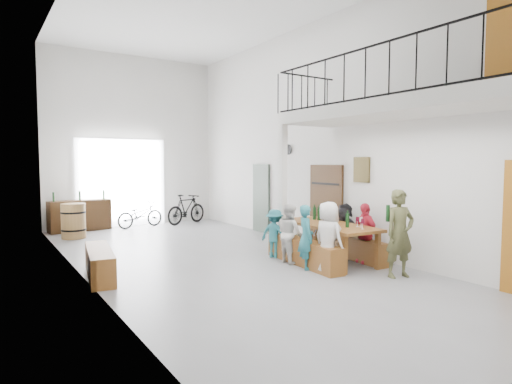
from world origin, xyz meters
TOP-DOWN VIEW (x-y plane):
  - floor at (0.00, 0.00)m, footprint 12.00×12.00m
  - room_walls at (0.00, 0.00)m, footprint 12.00×12.00m
  - gateway_portal at (-0.40, 5.94)m, footprint 2.80×0.08m
  - right_wall_decor at (2.70, -1.87)m, footprint 0.07×8.28m
  - balcony at (1.98, -3.13)m, footprint 1.52×5.62m
  - tasting_table at (1.80, -1.36)m, footprint 1.17×2.44m
  - bench_inner at (1.17, -1.32)m, footprint 0.54×2.23m
  - bench_wall at (2.40, -1.43)m, footprint 0.51×2.09m
  - tableware at (1.82, -1.51)m, footprint 0.56×1.60m
  - side_bench at (-2.50, -0.07)m, footprint 0.67×1.86m
  - oak_barrel at (-2.14, 4.42)m, footprint 0.64×0.64m
  - serving_counter at (-1.75, 5.65)m, footprint 1.80×0.70m
  - counter_bottles at (-1.75, 5.61)m, footprint 1.50×0.24m
  - guest_left_a at (1.13, -2.10)m, footprint 0.47×0.68m
  - guest_left_b at (1.00, -1.61)m, footprint 0.44×0.53m
  - guest_left_c at (1.06, -1.01)m, footprint 0.51×0.63m
  - guest_left_d at (1.06, -0.48)m, footprint 0.61×0.77m
  - guest_right_a at (2.33, -1.88)m, footprint 0.38×0.75m
  - guest_right_b at (2.43, -1.20)m, footprint 0.41×1.10m
  - guest_right_c at (2.37, -0.66)m, footprint 0.49×0.63m
  - host_standing at (2.02, -2.99)m, footprint 0.65×0.50m
  - potted_plant at (2.45, 0.26)m, footprint 0.42×0.38m
  - bicycle_near at (-0.02, 5.31)m, footprint 1.63×0.87m
  - bicycle_far at (1.53, 5.24)m, footprint 1.72×1.01m

SIDE VIEW (x-z plane):
  - floor at x=0.00m, z-range 0.00..0.00m
  - potted_plant at x=2.45m, z-range 0.00..0.40m
  - bench_wall at x=2.40m, z-range 0.00..0.48m
  - bench_inner at x=1.17m, z-range 0.00..0.51m
  - side_bench at x=-2.50m, z-range 0.00..0.51m
  - bicycle_near at x=-0.02m, z-range 0.00..0.82m
  - serving_counter at x=-1.75m, z-range 0.00..0.93m
  - oak_barrel at x=-2.14m, z-range 0.00..0.95m
  - bicycle_far at x=1.53m, z-range 0.00..1.00m
  - guest_left_d at x=1.06m, z-range 0.00..1.05m
  - guest_right_c at x=2.37m, z-range 0.00..1.14m
  - guest_right_b at x=2.43m, z-range 0.00..1.17m
  - guest_left_c at x=1.06m, z-range 0.00..1.21m
  - guest_right_a at x=2.33m, z-range 0.00..1.23m
  - guest_left_b at x=1.00m, z-range 0.00..1.25m
  - guest_left_a at x=1.13m, z-range 0.00..1.34m
  - tasting_table at x=1.80m, z-range 0.31..1.10m
  - host_standing at x=2.02m, z-range 0.00..1.58m
  - tableware at x=1.82m, z-range 0.76..1.11m
  - counter_bottles at x=-1.75m, z-range 0.93..1.21m
  - gateway_portal at x=-0.40m, z-range 0.00..2.80m
  - right_wall_decor at x=2.70m, z-range -0.80..4.28m
  - balcony at x=1.98m, z-range 0.97..4.96m
  - room_walls at x=0.00m, z-range -2.45..9.55m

